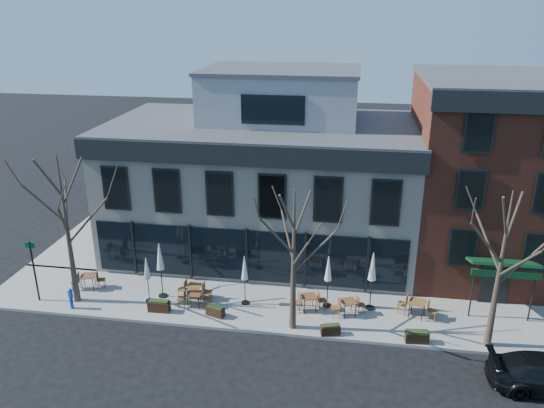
# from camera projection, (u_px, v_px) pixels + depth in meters

# --- Properties ---
(ground) EXTENTS (120.00, 120.00, 0.00)m
(ground) POSITION_uv_depth(u_px,v_px,m) (248.00, 285.00, 29.71)
(ground) COLOR black
(ground) RESTS_ON ground
(sidewalk_front) EXTENTS (33.50, 4.70, 0.15)m
(sidewalk_front) POSITION_uv_depth(u_px,v_px,m) (301.00, 309.00, 27.23)
(sidewalk_front) COLOR gray
(sidewalk_front) RESTS_ON ground
(sidewalk_side) EXTENTS (4.50, 12.00, 0.15)m
(sidewalk_side) POSITION_uv_depth(u_px,v_px,m) (106.00, 229.00, 36.86)
(sidewalk_side) COLOR gray
(sidewalk_side) RESTS_ON ground
(corner_building) EXTENTS (18.39, 10.39, 11.10)m
(corner_building) POSITION_uv_depth(u_px,v_px,m) (264.00, 178.00, 32.70)
(corner_building) COLOR beige
(corner_building) RESTS_ON ground
(red_brick_building) EXTENTS (8.20, 11.78, 11.18)m
(red_brick_building) POSITION_uv_depth(u_px,v_px,m) (485.00, 174.00, 30.42)
(red_brick_building) COLOR brown
(red_brick_building) RESTS_ON ground
(tree_corner) EXTENTS (3.93, 3.98, 7.92)m
(tree_corner) POSITION_uv_depth(u_px,v_px,m) (67.00, 229.00, 26.48)
(tree_corner) COLOR #382B21
(tree_corner) RESTS_ON sidewalk_front
(tree_mid) EXTENTS (3.50, 3.55, 7.04)m
(tree_mid) POSITION_uv_depth(u_px,v_px,m) (294.00, 260.00, 24.32)
(tree_mid) COLOR #382B21
(tree_mid) RESTS_ON sidewalk_front
(tree_right) EXTENTS (3.72, 3.77, 7.48)m
(tree_right) POSITION_uv_depth(u_px,v_px,m) (500.00, 269.00, 22.93)
(tree_right) COLOR #382B21
(tree_right) RESTS_ON sidewalk_front
(sign_pole) EXTENTS (0.50, 0.10, 3.40)m
(sign_pole) POSITION_uv_depth(u_px,v_px,m) (34.00, 267.00, 27.27)
(sign_pole) COLOR black
(sign_pole) RESTS_ON sidewalk_front
(call_box) EXTENTS (0.24, 0.23, 1.17)m
(call_box) POSITION_uv_depth(u_px,v_px,m) (71.00, 298.00, 26.99)
(call_box) COLOR #0D39AE
(call_box) RESTS_ON sidewalk_front
(cafe_set_0) EXTENTS (1.88, 0.96, 0.96)m
(cafe_set_0) POSITION_uv_depth(u_px,v_px,m) (88.00, 280.00, 28.95)
(cafe_set_0) COLOR brown
(cafe_set_0) RESTS_ON sidewalk_front
(cafe_set_1) EXTENTS (1.89, 0.80, 0.98)m
(cafe_set_1) POSITION_uv_depth(u_px,v_px,m) (195.00, 290.00, 27.93)
(cafe_set_1) COLOR brown
(cafe_set_1) RESTS_ON sidewalk_front
(cafe_set_2) EXTENTS (1.81, 0.79, 0.94)m
(cafe_set_2) POSITION_uv_depth(u_px,v_px,m) (194.00, 298.00, 27.20)
(cafe_set_2) COLOR brown
(cafe_set_2) RESTS_ON sidewalk_front
(cafe_set_3) EXTENTS (1.92, 1.06, 0.99)m
(cafe_set_3) POSITION_uv_depth(u_px,v_px,m) (309.00, 301.00, 26.89)
(cafe_set_3) COLOR brown
(cafe_set_3) RESTS_ON sidewalk_front
(cafe_set_4) EXTENTS (1.84, 1.10, 0.95)m
(cafe_set_4) POSITION_uv_depth(u_px,v_px,m) (348.00, 306.00, 26.50)
(cafe_set_4) COLOR brown
(cafe_set_4) RESTS_ON sidewalk_front
(cafe_set_5) EXTENTS (2.03, 1.07, 1.04)m
(cafe_set_5) POSITION_uv_depth(u_px,v_px,m) (417.00, 307.00, 26.31)
(cafe_set_5) COLOR brown
(cafe_set_5) RESTS_ON sidewalk_front
(umbrella_0) EXTENTS (0.40, 0.40, 2.52)m
(umbrella_0) POSITION_uv_depth(u_px,v_px,m) (147.00, 271.00, 27.25)
(umbrella_0) COLOR black
(umbrella_0) RESTS_ON sidewalk_front
(umbrella_1) EXTENTS (0.49, 0.49, 3.09)m
(umbrella_1) POSITION_uv_depth(u_px,v_px,m) (160.00, 260.00, 27.55)
(umbrella_1) COLOR black
(umbrella_1) RESTS_ON sidewalk_front
(umbrella_2) EXTENTS (0.43, 0.43, 2.72)m
(umbrella_2) POSITION_uv_depth(u_px,v_px,m) (245.00, 270.00, 26.99)
(umbrella_2) COLOR black
(umbrella_2) RESTS_ON sidewalk_front
(umbrella_3) EXTENTS (0.45, 0.45, 2.84)m
(umbrella_3) POSITION_uv_depth(u_px,v_px,m) (328.00, 271.00, 26.72)
(umbrella_3) COLOR black
(umbrella_3) RESTS_ON sidewalk_front
(umbrella_4) EXTENTS (0.50, 0.50, 3.15)m
(umbrella_4) POSITION_uv_depth(u_px,v_px,m) (373.00, 270.00, 26.41)
(umbrella_4) COLOR black
(umbrella_4) RESTS_ON sidewalk_front
(planter_0) EXTENTS (1.10, 0.45, 0.61)m
(planter_0) POSITION_uv_depth(u_px,v_px,m) (159.00, 306.00, 26.85)
(planter_0) COLOR #321B10
(planter_0) RESTS_ON sidewalk_front
(planter_1) EXTENTS (1.01, 0.66, 0.53)m
(planter_1) POSITION_uv_depth(u_px,v_px,m) (215.00, 311.00, 26.47)
(planter_1) COLOR black
(planter_1) RESTS_ON sidewalk_front
(planter_2) EXTENTS (0.99, 0.60, 0.52)m
(planter_2) POSITION_uv_depth(u_px,v_px,m) (330.00, 329.00, 24.98)
(planter_2) COLOR black
(planter_2) RESTS_ON sidewalk_front
(planter_3) EXTENTS (1.10, 0.52, 0.60)m
(planter_3) POSITION_uv_depth(u_px,v_px,m) (417.00, 336.00, 24.39)
(planter_3) COLOR #302010
(planter_3) RESTS_ON sidewalk_front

